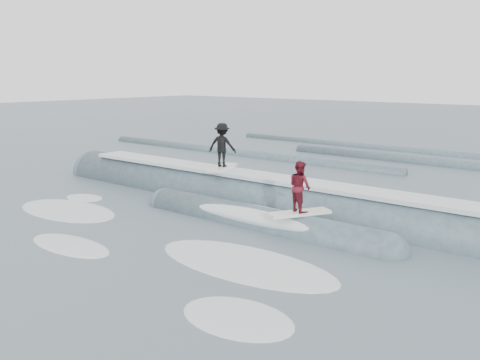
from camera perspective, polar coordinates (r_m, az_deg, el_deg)
The scene contains 6 objects.
ground at distance 17.06m, azimuth -7.92°, elevation -5.47°, with size 160.00×160.00×0.00m, color #40515E.
breaking_wave at distance 19.88m, azimuth 1.83°, elevation -2.85°, with size 22.72×3.88×2.21m.
surfer_black at distance 21.09m, azimuth -1.91°, elevation 3.56°, with size 1.27×2.07×1.83m.
surfer_red at distance 16.41m, azimuth 6.39°, elevation -1.07°, with size 1.44×2.02×1.67m.
whitewater at distance 16.29m, azimuth -10.14°, elevation -6.35°, with size 13.70×5.73×0.10m.
far_swells at distance 32.29m, azimuth 13.23°, elevation 2.23°, with size 35.18×8.65×0.80m.
Camera 1 is at (12.13, -10.97, 4.86)m, focal length 40.00 mm.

